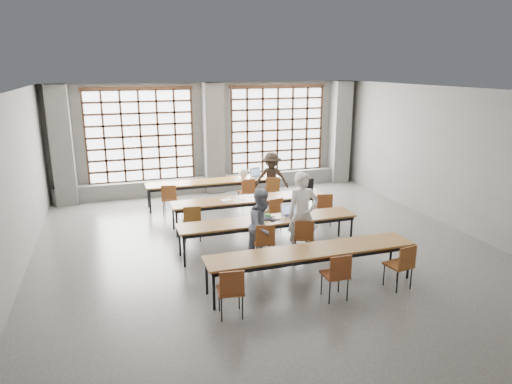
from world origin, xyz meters
TOP-DOWN VIEW (x-y plane):
  - floor at (0.00, 0.00)m, footprint 11.00×11.00m
  - ceiling at (0.00, 0.00)m, footprint 11.00×11.00m
  - wall_back at (0.00, 5.50)m, footprint 10.00×0.00m
  - wall_front at (0.00, -5.50)m, footprint 10.00×0.00m
  - wall_left at (-5.00, 0.00)m, footprint 0.00×11.00m
  - wall_right at (5.00, 0.00)m, footprint 0.00×11.00m
  - column_left at (-4.50, 5.22)m, footprint 0.60×0.55m
  - column_mid at (0.00, 5.22)m, footprint 0.60×0.55m
  - column_right at (4.50, 5.22)m, footprint 0.60×0.55m
  - window_left at (-2.25, 5.42)m, footprint 3.32×0.12m
  - window_right at (2.25, 5.42)m, footprint 3.32×0.12m
  - sill_ledge at (0.00, 5.30)m, footprint 9.80×0.35m
  - desk_row_a at (-0.31, 3.81)m, footprint 4.00×0.70m
  - desk_row_b at (0.12, 1.71)m, footprint 4.00×0.70m
  - desk_row_c at (0.01, -0.01)m, footprint 4.00×0.70m
  - desk_row_d at (0.21, -1.88)m, footprint 4.00×0.70m
  - chair_back_left at (-1.73, 3.18)m, footprint 0.50×0.51m
  - chair_back_mid at (0.49, 3.18)m, footprint 0.45×0.45m
  - chair_back_right at (1.27, 3.18)m, footprint 0.50×0.50m
  - chair_mid_left at (-1.49, 1.08)m, footprint 0.46×0.46m
  - chair_mid_centre at (0.53, 1.08)m, footprint 0.49×0.50m
  - chair_mid_right at (1.90, 1.08)m, footprint 0.50×0.50m
  - chair_front_left at (-0.30, -0.64)m, footprint 0.47×0.47m
  - chair_front_right at (0.59, -0.64)m, footprint 0.53×0.53m
  - chair_near_left at (-1.50, -2.51)m, footprint 0.47×0.47m
  - chair_near_mid at (0.40, -2.51)m, footprint 0.43×0.44m
  - chair_near_right at (1.72, -2.51)m, footprint 0.49×0.49m
  - student_male at (0.61, -0.51)m, footprint 0.71×0.49m
  - student_female at (-0.29, -0.51)m, footprint 0.94×0.85m
  - student_back at (1.29, 3.31)m, footprint 1.14×0.87m
  - laptop_front at (0.57, 0.10)m, footprint 0.38×0.33m
  - laptop_back at (1.02, 3.92)m, footprint 0.43×0.39m
  - mouse at (0.96, -0.03)m, footprint 0.11×0.09m
  - green_box at (-0.04, 0.07)m, footprint 0.26×0.11m
  - phone at (0.19, -0.11)m, footprint 0.14×0.09m
  - paper_sheet_a at (-0.48, 1.76)m, footprint 0.35×0.29m
  - paper_sheet_b at (-0.18, 1.66)m, footprint 0.30×0.22m
  - backpack at (1.72, 1.76)m, footprint 0.33×0.22m
  - plastic_bag at (0.59, 3.86)m, footprint 0.29×0.25m
  - red_pouch at (-1.49, -2.43)m, footprint 0.20×0.08m

SIDE VIEW (x-z plane):
  - floor at x=0.00m, z-range 0.00..0.00m
  - sill_ledge at x=0.00m, z-range 0.00..0.50m
  - red_pouch at x=-1.49m, z-range 0.47..0.53m
  - chair_back_left at x=-1.73m, z-range 0.10..0.98m
  - chair_back_mid at x=0.49m, z-range 0.10..0.98m
  - chair_back_right at x=1.27m, z-range 0.10..0.98m
  - chair_mid_left at x=-1.49m, z-range 0.10..0.98m
  - chair_mid_centre at x=0.53m, z-range 0.10..0.98m
  - chair_mid_right at x=1.90m, z-range 0.10..0.98m
  - chair_front_left at x=-0.30m, z-range 0.10..0.98m
  - chair_front_right at x=0.59m, z-range 0.10..0.98m
  - chair_near_left at x=-1.50m, z-range 0.10..0.98m
  - chair_near_mid at x=0.40m, z-range 0.10..0.98m
  - chair_near_right at x=1.72m, z-range 0.10..0.98m
  - desk_row_a at x=-0.31m, z-range 0.30..1.03m
  - desk_row_b at x=0.12m, z-range 0.30..1.03m
  - desk_row_c at x=0.01m, z-range 0.30..1.03m
  - desk_row_d at x=0.21m, z-range 0.30..1.03m
  - paper_sheet_a at x=-0.48m, z-range 0.73..0.73m
  - paper_sheet_b at x=-0.18m, z-range 0.73..0.73m
  - phone at x=0.19m, z-range 0.73..0.74m
  - mouse at x=0.96m, z-range 0.73..0.77m
  - green_box at x=-0.04m, z-range 0.73..0.82m
  - student_back at x=1.29m, z-range 0.00..1.56m
  - student_female at x=-0.29m, z-range 0.00..1.57m
  - laptop_front at x=0.57m, z-range 0.66..0.92m
  - laptop_back at x=1.02m, z-range 0.66..0.92m
  - plastic_bag at x=0.59m, z-range 0.73..1.02m
  - student_male at x=0.61m, z-range 0.00..1.86m
  - backpack at x=1.72m, z-range 0.73..1.13m
  - wall_back at x=0.00m, z-range -3.25..6.75m
  - wall_front at x=0.00m, z-range -3.25..6.75m
  - wall_left at x=-5.00m, z-range -3.75..7.25m
  - wall_right at x=5.00m, z-range -3.75..7.25m
  - column_left at x=-4.50m, z-range 0.00..3.50m
  - column_mid at x=0.00m, z-range 0.00..3.50m
  - column_right at x=4.50m, z-range 0.00..3.50m
  - window_left at x=-2.25m, z-range 0.40..3.40m
  - window_right at x=2.25m, z-range 0.40..3.40m
  - ceiling at x=0.00m, z-range 3.50..3.50m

